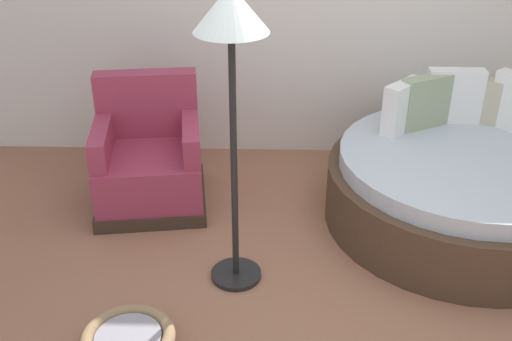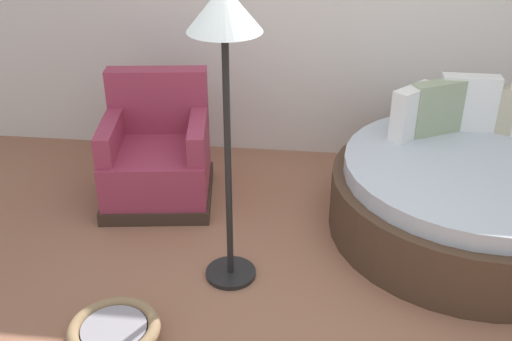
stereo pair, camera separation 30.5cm
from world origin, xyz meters
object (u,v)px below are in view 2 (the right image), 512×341
(round_daybed, at_px, (471,194))
(floor_lamp, at_px, (225,41))
(pet_basket, at_px, (114,333))
(red_armchair, at_px, (158,157))

(round_daybed, distance_m, floor_lamp, 2.14)
(round_daybed, relative_size, pet_basket, 3.79)
(round_daybed, bearing_deg, pet_basket, -147.13)
(round_daybed, distance_m, pet_basket, 2.54)
(round_daybed, bearing_deg, floor_lamp, -155.71)
(round_daybed, height_order, pet_basket, round_daybed)
(red_armchair, bearing_deg, round_daybed, -5.38)
(pet_basket, distance_m, floor_lamp, 1.69)
(pet_basket, bearing_deg, red_armchair, 95.47)
(round_daybed, xyz_separation_m, red_armchair, (-2.28, 0.21, 0.04))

